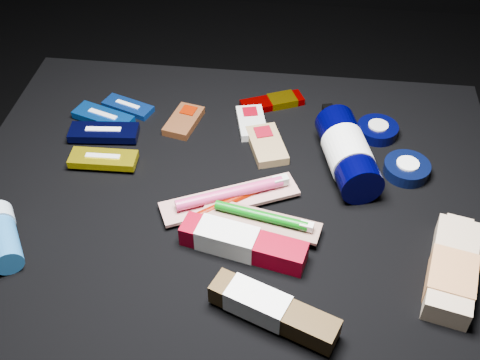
# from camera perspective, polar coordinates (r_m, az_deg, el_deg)

# --- Properties ---
(ground) EXTENTS (3.00, 3.00, 0.00)m
(ground) POSITION_cam_1_polar(r_m,az_deg,el_deg) (1.40, -0.68, -12.81)
(ground) COLOR black
(ground) RESTS_ON ground
(cloth_table) EXTENTS (0.98, 0.78, 0.40)m
(cloth_table) POSITION_cam_1_polar(r_m,az_deg,el_deg) (1.23, -0.75, -7.68)
(cloth_table) COLOR black
(cloth_table) RESTS_ON ground
(luna_bar_0) EXTENTS (0.11, 0.07, 0.01)m
(luna_bar_0) POSITION_cam_1_polar(r_m,az_deg,el_deg) (1.29, -10.57, 6.84)
(luna_bar_0) COLOR #103BA0
(luna_bar_0) RESTS_ON cloth_table
(luna_bar_1) EXTENTS (0.13, 0.08, 0.02)m
(luna_bar_1) POSITION_cam_1_polar(r_m,az_deg,el_deg) (1.26, -12.84, 5.84)
(luna_bar_1) COLOR #0A48B0
(luna_bar_1) RESTS_ON cloth_table
(luna_bar_2) EXTENTS (0.14, 0.06, 0.02)m
(luna_bar_2) POSITION_cam_1_polar(r_m,az_deg,el_deg) (1.22, -12.79, 4.42)
(luna_bar_2) COLOR black
(luna_bar_2) RESTS_ON cloth_table
(luna_bar_3) EXTENTS (0.13, 0.05, 0.02)m
(luna_bar_3) POSITION_cam_1_polar(r_m,az_deg,el_deg) (1.16, -12.83, 1.95)
(luna_bar_3) COLOR #D3BD0D
(luna_bar_3) RESTS_ON cloth_table
(clif_bar_0) EXTENTS (0.07, 0.11, 0.02)m
(clif_bar_0) POSITION_cam_1_polar(r_m,az_deg,el_deg) (1.23, -5.28, 5.71)
(clif_bar_0) COLOR #4F2914
(clif_bar_0) RESTS_ON cloth_table
(clif_bar_1) EXTENTS (0.08, 0.11, 0.02)m
(clif_bar_1) POSITION_cam_1_polar(r_m,az_deg,el_deg) (1.23, 1.09, 5.58)
(clif_bar_1) COLOR silver
(clif_bar_1) RESTS_ON cloth_table
(clif_bar_2) EXTENTS (0.09, 0.12, 0.02)m
(clif_bar_2) POSITION_cam_1_polar(r_m,az_deg,el_deg) (1.17, 2.50, 3.48)
(clif_bar_2) COLOR #9B7D50
(clif_bar_2) RESTS_ON cloth_table
(power_bar) EXTENTS (0.14, 0.09, 0.02)m
(power_bar) POSITION_cam_1_polar(r_m,az_deg,el_deg) (1.28, 3.39, 7.42)
(power_bar) COLOR #800000
(power_bar) RESTS_ON cloth_table
(lotion_bottle) EXTENTS (0.13, 0.25, 0.08)m
(lotion_bottle) POSITION_cam_1_polar(r_m,az_deg,el_deg) (1.12, 10.15, 2.58)
(lotion_bottle) COLOR black
(lotion_bottle) RESTS_ON cloth_table
(cream_tin_upper) EXTENTS (0.08, 0.08, 0.03)m
(cream_tin_upper) POSITION_cam_1_polar(r_m,az_deg,el_deg) (1.23, 12.90, 4.64)
(cream_tin_upper) COLOR black
(cream_tin_upper) RESTS_ON cloth_table
(cream_tin_lower) EXTENTS (0.08, 0.08, 0.03)m
(cream_tin_lower) POSITION_cam_1_polar(r_m,az_deg,el_deg) (1.15, 15.53, 1.05)
(cream_tin_lower) COLOR black
(cream_tin_lower) RESTS_ON cloth_table
(bodywash_bottle) EXTENTS (0.11, 0.21, 0.04)m
(bodywash_bottle) POSITION_cam_1_polar(r_m,az_deg,el_deg) (1.00, 19.47, -8.12)
(bodywash_bottle) COLOR #D2B492
(bodywash_bottle) RESTS_ON cloth_table
(deodorant_stick) EXTENTS (0.11, 0.13, 0.05)m
(deodorant_stick) POSITION_cam_1_polar(r_m,az_deg,el_deg) (1.05, -21.60, -4.96)
(deodorant_stick) COLOR #205D9B
(deodorant_stick) RESTS_ON cloth_table
(toothbrush_pack_0) EXTENTS (0.18, 0.16, 0.02)m
(toothbrush_pack_0) POSITION_cam_1_polar(r_m,az_deg,el_deg) (1.05, -0.80, -2.28)
(toothbrush_pack_0) COLOR silver
(toothbrush_pack_0) RESTS_ON cloth_table
(toothbrush_pack_1) EXTENTS (0.25, 0.16, 0.03)m
(toothbrush_pack_1) POSITION_cam_1_polar(r_m,az_deg,el_deg) (1.05, -0.78, -1.51)
(toothbrush_pack_1) COLOR silver
(toothbrush_pack_1) RESTS_ON cloth_table
(toothbrush_pack_2) EXTENTS (0.21, 0.09, 0.02)m
(toothbrush_pack_2) POSITION_cam_1_polar(r_m,az_deg,el_deg) (1.01, 2.15, -3.67)
(toothbrush_pack_2) COLOR #A6A19C
(toothbrush_pack_2) RESTS_ON cloth_table
(toothpaste_carton_red) EXTENTS (0.21, 0.09, 0.04)m
(toothpaste_carton_red) POSITION_cam_1_polar(r_m,az_deg,el_deg) (0.98, -0.23, -5.89)
(toothpaste_carton_red) COLOR maroon
(toothpaste_carton_red) RESTS_ON cloth_table
(toothpaste_carton_green) EXTENTS (0.20, 0.11, 0.04)m
(toothpaste_carton_green) POSITION_cam_1_polar(r_m,az_deg,el_deg) (0.90, 2.66, -12.03)
(toothpaste_carton_green) COLOR #3D290F
(toothpaste_carton_green) RESTS_ON cloth_table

